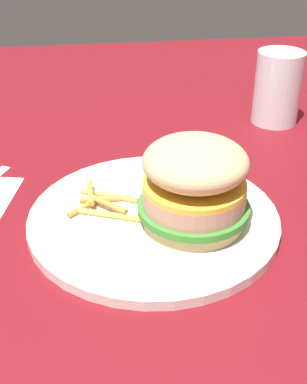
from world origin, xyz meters
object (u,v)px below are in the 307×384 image
plate (153,218)px  fries_pile (102,202)px  sandwich (194,183)px  drink_glass (277,91)px

plate → fries_pile: fries_pile is taller
plate → fries_pile: bearing=66.4°
sandwich → fries_pile: bearing=65.6°
plate → fries_pile: 0.06m
plate → drink_glass: size_ratio=2.50×
sandwich → drink_glass: drink_glass is taller
plate → sandwich: size_ratio=2.32×
sandwich → fries_pile: 0.12m
plate → drink_glass: 0.36m
plate → drink_glass: drink_glass is taller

